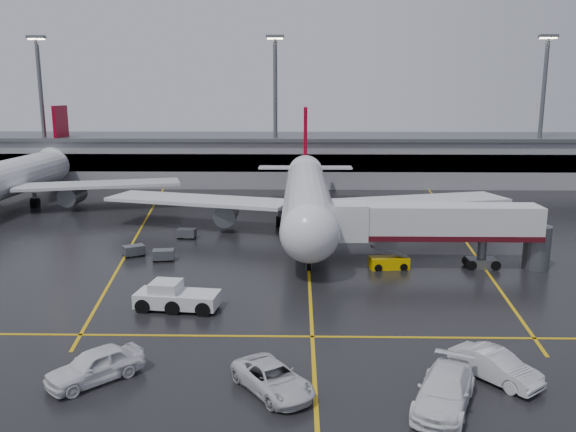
{
  "coord_description": "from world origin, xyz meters",
  "views": [
    {
      "loc": [
        -0.92,
        -58.01,
        15.72
      ],
      "look_at": [
        -2.0,
        -2.0,
        4.0
      ],
      "focal_mm": 36.17,
      "sensor_mm": 36.0,
      "label": 1
    }
  ],
  "objects": [
    {
      "name": "main_airliner",
      "position": [
        0.0,
        9.7,
        4.21
      ],
      "size": [
        48.8,
        45.6,
        14.1
      ],
      "color": "silver",
      "rests_on": "ground"
    },
    {
      "name": "service_van_b",
      "position": [
        6.58,
        -30.68,
        0.9
      ],
      "size": [
        4.81,
        6.72,
        1.81
      ],
      "primitive_type": "imported",
      "rotation": [
        0.0,
        0.0,
        -0.41
      ],
      "color": "white",
      "rests_on": "ground"
    },
    {
      "name": "jet_bridge",
      "position": [
        11.87,
        -6.0,
        3.93
      ],
      "size": [
        19.9,
        3.4,
        6.05
      ],
      "color": "silver",
      "rests_on": "ground"
    },
    {
      "name": "ground",
      "position": [
        0.0,
        0.0,
        0.0
      ],
      "size": [
        220.0,
        220.0,
        0.0
      ],
      "primitive_type": "plane",
      "color": "black",
      "rests_on": "ground"
    },
    {
      "name": "baggage_cart_c",
      "position": [
        -13.46,
        4.63,
        0.63
      ],
      "size": [
        2.1,
        1.46,
        1.12
      ],
      "color": "#595B60",
      "rests_on": "ground"
    },
    {
      "name": "belt_loader",
      "position": [
        7.42,
        -6.38,
        0.56
      ],
      "size": [
        3.7,
        2.02,
        2.25
      ],
      "color": "#DAAA00",
      "rests_on": "ground"
    },
    {
      "name": "light_mast_mid",
      "position": [
        -5.0,
        42.0,
        14.47
      ],
      "size": [
        3.0,
        1.2,
        25.45
      ],
      "color": "#595B60",
      "rests_on": "ground"
    },
    {
      "name": "light_mast_left",
      "position": [
        -45.0,
        42.0,
        14.47
      ],
      "size": [
        3.0,
        1.2,
        25.45
      ],
      "color": "#595B60",
      "rests_on": "ground"
    },
    {
      "name": "apron_line_stop",
      "position": [
        0.0,
        -22.0,
        0.01
      ],
      "size": [
        60.0,
        0.25,
        0.02
      ],
      "primitive_type": "cube",
      "color": "gold",
      "rests_on": "ground"
    },
    {
      "name": "second_airliner",
      "position": [
        -42.0,
        21.7,
        4.21
      ],
      "size": [
        48.8,
        45.6,
        14.1
      ],
      "color": "silver",
      "rests_on": "ground"
    },
    {
      "name": "baggage_cart_b",
      "position": [
        -17.29,
        -2.74,
        0.63
      ],
      "size": [
        2.38,
        2.15,
        1.12
      ],
      "color": "#595B60",
      "rests_on": "ground"
    },
    {
      "name": "apron_line_centre",
      "position": [
        0.0,
        0.0,
        0.01
      ],
      "size": [
        0.25,
        90.0,
        0.02
      ],
      "primitive_type": "cube",
      "color": "gold",
      "rests_on": "ground"
    },
    {
      "name": "terminal",
      "position": [
        0.0,
        47.93,
        4.32
      ],
      "size": [
        122.0,
        19.0,
        8.6
      ],
      "color": "gray",
      "rests_on": "ground"
    },
    {
      "name": "apron_line_right",
      "position": [
        18.0,
        10.0,
        0.01
      ],
      "size": [
        7.57,
        69.64,
        0.02
      ],
      "primitive_type": "cube",
      "rotation": [
        0.0,
        0.0,
        -0.1
      ],
      "color": "gold",
      "rests_on": "ground"
    },
    {
      "name": "pushback_tractor",
      "position": [
        -10.14,
        -17.07,
        0.87
      ],
      "size": [
        6.41,
        3.32,
        2.2
      ],
      "color": "silver",
      "rests_on": "ground"
    },
    {
      "name": "service_van_c",
      "position": [
        10.12,
        -27.74,
        0.86
      ],
      "size": [
        4.66,
        5.19,
        1.71
      ],
      "primitive_type": "imported",
      "rotation": [
        0.0,
        0.0,
        0.67
      ],
      "color": "silver",
      "rests_on": "ground"
    },
    {
      "name": "baggage_cart_a",
      "position": [
        -13.99,
        -4.29,
        0.63
      ],
      "size": [
        2.18,
        1.59,
        1.12
      ],
      "color": "#595B60",
      "rests_on": "ground"
    },
    {
      "name": "service_van_d",
      "position": [
        -12.26,
        -28.28,
        0.93
      ],
      "size": [
        5.43,
        5.4,
        1.86
      ],
      "primitive_type": "imported",
      "rotation": [
        0.0,
        0.0,
        -0.79
      ],
      "color": "white",
      "rests_on": "ground"
    },
    {
      "name": "apron_line_left",
      "position": [
        -20.0,
        10.0,
        0.01
      ],
      "size": [
        9.99,
        69.35,
        0.02
      ],
      "primitive_type": "cube",
      "rotation": [
        0.0,
        0.0,
        0.14
      ],
      "color": "gold",
      "rests_on": "ground"
    },
    {
      "name": "light_mast_right",
      "position": [
        40.0,
        42.0,
        14.47
      ],
      "size": [
        3.0,
        1.2,
        25.45
      ],
      "color": "#595B60",
      "rests_on": "ground"
    },
    {
      "name": "service_van_a",
      "position": [
        -2.29,
        -29.31,
        0.77
      ],
      "size": [
        5.24,
        5.97,
        1.53
      ],
      "primitive_type": "imported",
      "rotation": [
        0.0,
        0.0,
        0.61
      ],
      "color": "silver",
      "rests_on": "ground"
    }
  ]
}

